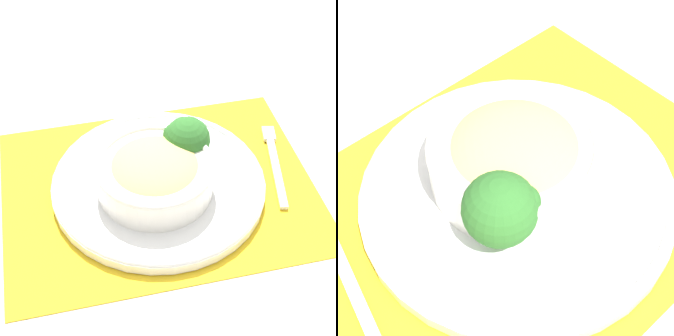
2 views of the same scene
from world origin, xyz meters
The scene contains 8 objects.
ground_plane centered at (0.00, 0.00, 0.00)m, with size 4.00×4.00×0.00m, color beige.
placemat centered at (0.00, 0.00, 0.00)m, with size 0.50×0.40×0.00m.
plate centered at (0.00, 0.00, 0.02)m, with size 0.32×0.32×0.02m.
bowl centered at (-0.01, -0.02, 0.05)m, with size 0.17×0.17×0.06m.
broccoli_floret centered at (0.05, 0.04, 0.07)m, with size 0.07×0.07×0.08m.
carrot_slice_near centered at (-0.01, 0.05, 0.02)m, with size 0.05×0.05×0.01m.
carrot_slice_middle centered at (-0.02, 0.04, 0.02)m, with size 0.05×0.05×0.01m.
fork centered at (0.19, 0.04, 0.01)m, with size 0.04×0.18×0.01m.
Camera 1 is at (-0.07, -0.59, 0.63)m, focal length 60.00 mm.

